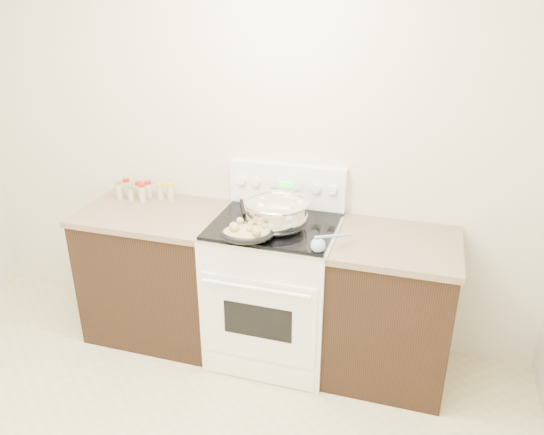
% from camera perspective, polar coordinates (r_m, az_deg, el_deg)
% --- Properties ---
extents(room_shell, '(4.10, 3.60, 2.75)m').
position_cam_1_polar(room_shell, '(1.91, -22.67, 4.68)').
color(room_shell, beige).
rests_on(room_shell, ground).
extents(counter_left, '(0.93, 0.67, 0.92)m').
position_cam_1_polar(counter_left, '(3.73, -12.07, -5.72)').
color(counter_left, black).
rests_on(counter_left, ground).
extents(counter_right, '(0.73, 0.67, 0.92)m').
position_cam_1_polar(counter_right, '(3.34, 12.54, -9.55)').
color(counter_right, black).
rests_on(counter_right, ground).
extents(kitchen_range, '(0.78, 0.73, 1.22)m').
position_cam_1_polar(kitchen_range, '(3.43, 0.27, -7.47)').
color(kitchen_range, white).
rests_on(kitchen_range, ground).
extents(mixing_bowl, '(0.42, 0.42, 0.22)m').
position_cam_1_polar(mixing_bowl, '(3.11, 0.53, 0.32)').
color(mixing_bowl, silver).
rests_on(mixing_bowl, kitchen_range).
extents(roasting_pan, '(0.34, 0.28, 0.11)m').
position_cam_1_polar(roasting_pan, '(2.97, -2.77, -1.68)').
color(roasting_pan, black).
rests_on(roasting_pan, kitchen_range).
extents(baking_sheet, '(0.45, 0.40, 0.06)m').
position_cam_1_polar(baking_sheet, '(3.43, -0.15, 1.38)').
color(baking_sheet, black).
rests_on(baking_sheet, kitchen_range).
extents(wooden_spoon, '(0.18, 0.20, 0.04)m').
position_cam_1_polar(wooden_spoon, '(3.07, -3.20, -1.61)').
color(wooden_spoon, '#AD7F4F').
rests_on(wooden_spoon, kitchen_range).
extents(blue_ladle, '(0.20, 0.24, 0.10)m').
position_cam_1_polar(blue_ladle, '(2.89, 5.16, -2.88)').
color(blue_ladle, '#79A4B4').
rests_on(blue_ladle, kitchen_range).
extents(spice_jars, '(0.39, 0.15, 0.13)m').
position_cam_1_polar(spice_jars, '(3.72, -13.73, 2.85)').
color(spice_jars, '#BFB28C').
rests_on(spice_jars, counter_left).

